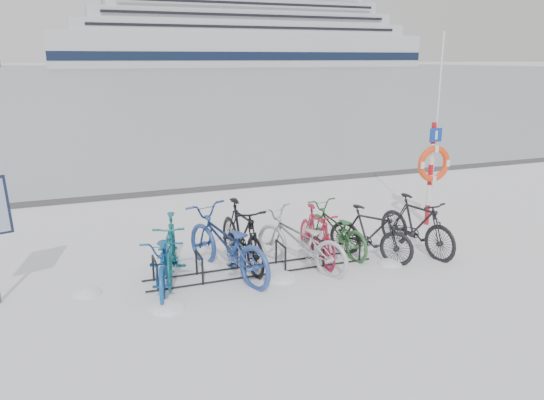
% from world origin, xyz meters
% --- Properties ---
extents(ground, '(900.00, 900.00, 0.00)m').
position_xyz_m(ground, '(0.00, 0.00, 0.00)').
color(ground, white).
rests_on(ground, ground).
extents(ice_sheet, '(400.00, 298.00, 0.02)m').
position_xyz_m(ice_sheet, '(0.00, 155.00, 0.01)').
color(ice_sheet, '#A9B6BF').
rests_on(ice_sheet, ground).
extents(quay_edge, '(400.00, 0.25, 0.10)m').
position_xyz_m(quay_edge, '(0.00, 5.90, 0.05)').
color(quay_edge, '#3F3F42').
rests_on(quay_edge, ground).
extents(bike_rack, '(4.00, 0.48, 0.46)m').
position_xyz_m(bike_rack, '(0.00, 0.00, 0.18)').
color(bike_rack, black).
rests_on(bike_rack, ground).
extents(lifebuoy_station, '(0.78, 0.22, 4.07)m').
position_xyz_m(lifebuoy_station, '(4.30, 1.13, 1.37)').
color(lifebuoy_station, red).
rests_on(lifebuoy_station, ground).
extents(cruise_ferry, '(151.63, 28.57, 49.82)m').
position_xyz_m(cruise_ferry, '(66.18, 208.72, 13.57)').
color(cruise_ferry, silver).
rests_on(cruise_ferry, ground).
extents(bike_0, '(1.00, 1.91, 0.96)m').
position_xyz_m(bike_0, '(-1.66, -0.08, 0.48)').
color(bike_0, '#154D8F').
rests_on(bike_0, ground).
extents(bike_1, '(0.90, 1.84, 1.06)m').
position_xyz_m(bike_1, '(-1.48, 0.30, 0.53)').
color(bike_1, '#15676C').
rests_on(bike_1, ground).
extents(bike_2, '(1.49, 2.36, 1.17)m').
position_xyz_m(bike_2, '(-0.60, 0.04, 0.59)').
color(bike_2, '#29468F').
rests_on(bike_2, ground).
extents(bike_3, '(0.69, 1.98, 1.17)m').
position_xyz_m(bike_3, '(-0.22, 0.39, 0.59)').
color(bike_3, black).
rests_on(bike_3, ground).
extents(bike_4, '(1.54, 2.08, 1.04)m').
position_xyz_m(bike_4, '(0.68, -0.09, 0.52)').
color(bike_4, '#B3B6BB').
rests_on(bike_4, ground).
extents(bike_5, '(0.57, 1.69, 1.00)m').
position_xyz_m(bike_5, '(1.12, 0.15, 0.50)').
color(bike_5, '#AA1938').
rests_on(bike_5, ground).
extents(bike_6, '(0.92, 1.89, 0.95)m').
position_xyz_m(bike_6, '(1.64, 0.40, 0.47)').
color(bike_6, '#285F2C').
rests_on(bike_6, ground).
extents(bike_7, '(1.32, 1.66, 1.01)m').
position_xyz_m(bike_7, '(2.06, -0.14, 0.50)').
color(bike_7, black).
rests_on(bike_7, ground).
extents(bike_8, '(0.90, 1.91, 1.11)m').
position_xyz_m(bike_8, '(3.04, -0.14, 0.55)').
color(bike_8, black).
rests_on(bike_8, ground).
extents(snow_drifts, '(6.25, 2.24, 0.19)m').
position_xyz_m(snow_drifts, '(0.14, -0.00, 0.00)').
color(snow_drifts, white).
rests_on(snow_drifts, ground).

